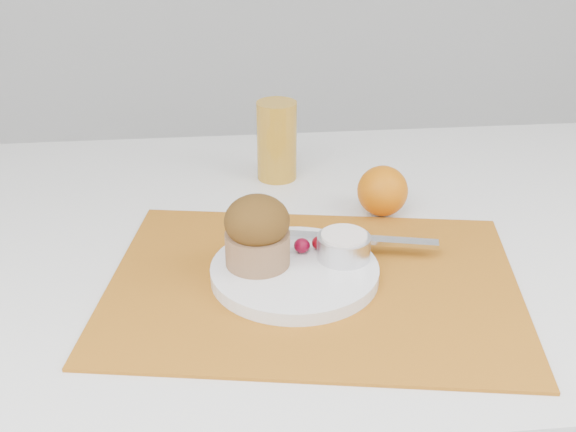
{
  "coord_description": "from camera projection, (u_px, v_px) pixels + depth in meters",
  "views": [
    {
      "loc": [
        -0.15,
        -0.83,
        1.23
      ],
      "look_at": [
        -0.06,
        0.01,
        0.8
      ],
      "focal_mm": 45.0,
      "sensor_mm": 36.0,
      "label": 1
    }
  ],
  "objects": [
    {
      "name": "butter_knife",
      "position": [
        355.0,
        239.0,
        0.95
      ],
      "size": [
        0.21,
        0.07,
        0.01
      ],
      "primitive_type": "cube",
      "rotation": [
        0.0,
        0.0,
        -0.24
      ],
      "color": "silver",
      "rests_on": "plate"
    },
    {
      "name": "plate",
      "position": [
        295.0,
        272.0,
        0.89
      ],
      "size": [
        0.25,
        0.25,
        0.02
      ],
      "primitive_type": "cylinder",
      "rotation": [
        0.0,
        0.0,
        0.25
      ],
      "color": "white",
      "rests_on": "placemat"
    },
    {
      "name": "orange",
      "position": [
        383.0,
        191.0,
        1.05
      ],
      "size": [
        0.07,
        0.07,
        0.07
      ],
      "primitive_type": "sphere",
      "color": "orange",
      "rests_on": "table"
    },
    {
      "name": "placemat",
      "position": [
        313.0,
        284.0,
        0.89
      ],
      "size": [
        0.56,
        0.45,
        0.0
      ],
      "primitive_type": "cube",
      "rotation": [
        0.0,
        0.0,
        -0.18
      ],
      "color": "#B36618",
      "rests_on": "table"
    },
    {
      "name": "ramekin",
      "position": [
        344.0,
        247.0,
        0.9
      ],
      "size": [
        0.07,
        0.07,
        0.03
      ],
      "primitive_type": "cylinder",
      "rotation": [
        0.0,
        0.0,
        -0.03
      ],
      "color": "silver",
      "rests_on": "plate"
    },
    {
      "name": "raspberry_far",
      "position": [
        319.0,
        243.0,
        0.92
      ],
      "size": [
        0.02,
        0.02,
        0.02
      ],
      "primitive_type": "ellipsoid",
      "color": "#4F0208",
      "rests_on": "plate"
    },
    {
      "name": "cream",
      "position": [
        344.0,
        236.0,
        0.9
      ],
      "size": [
        0.07,
        0.07,
        0.01
      ],
      "primitive_type": "cylinder",
      "rotation": [
        0.0,
        0.0,
        0.17
      ],
      "color": "white",
      "rests_on": "ramekin"
    },
    {
      "name": "muffin",
      "position": [
        257.0,
        232.0,
        0.88
      ],
      "size": [
        0.1,
        0.1,
        0.09
      ],
      "color": "#A0734D",
      "rests_on": "plate"
    },
    {
      "name": "juice_glass",
      "position": [
        277.0,
        141.0,
        1.15
      ],
      "size": [
        0.07,
        0.07,
        0.13
      ],
      "primitive_type": "cylinder",
      "rotation": [
        0.0,
        0.0,
        0.18
      ],
      "color": "#C48A24",
      "rests_on": "table"
    },
    {
      "name": "raspberry_near",
      "position": [
        302.0,
        246.0,
        0.92
      ],
      "size": [
        0.02,
        0.02,
        0.02
      ],
      "primitive_type": "ellipsoid",
      "color": "#540215",
      "rests_on": "plate"
    }
  ]
}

